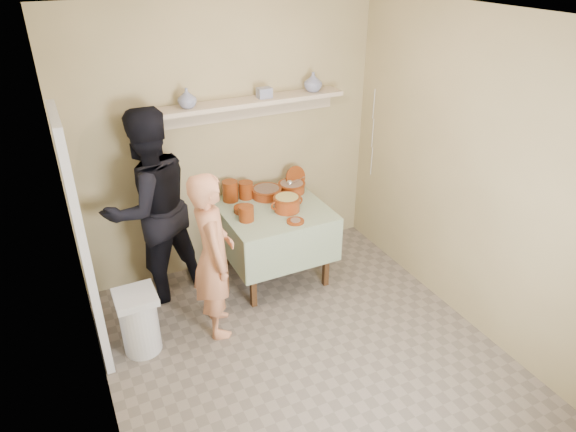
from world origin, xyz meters
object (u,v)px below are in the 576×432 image
person_helper (150,207)px  serving_table (273,219)px  trash_bin (139,322)px  cazuela_rice (287,202)px  person_cook (213,256)px

person_helper → serving_table: 1.15m
serving_table → trash_bin: size_ratio=1.74×
cazuela_rice → trash_bin: bearing=-165.1°
serving_table → cazuela_rice: (0.09, -0.11, 0.20)m
cazuela_rice → trash_bin: (-1.51, -0.40, -0.56)m
person_cook → cazuela_rice: bearing=-55.3°
serving_table → person_helper: bearing=168.4°
person_cook → person_helper: person_helper is taller
cazuela_rice → trash_bin: size_ratio=0.59×
cazuela_rice → serving_table: bearing=130.0°
serving_table → trash_bin: (-1.42, -0.51, -0.36)m
person_cook → trash_bin: bearing=99.6°
person_cook → cazuela_rice: (0.86, 0.40, 0.11)m
serving_table → trash_bin: 1.55m
serving_table → trash_bin: bearing=-160.2°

